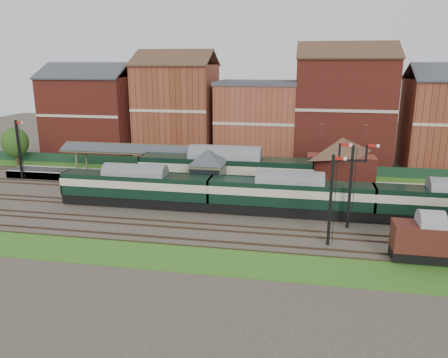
% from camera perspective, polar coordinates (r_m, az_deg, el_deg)
% --- Properties ---
extents(ground, '(160.00, 160.00, 0.00)m').
position_cam_1_polar(ground, '(46.61, 0.64, -4.25)').
color(ground, '#473D33').
rests_on(ground, ground).
extents(grass_back, '(90.00, 4.50, 0.06)m').
position_cam_1_polar(grass_back, '(61.76, 3.24, 0.61)').
color(grass_back, '#2D6619').
rests_on(grass_back, ground).
extents(grass_front, '(90.00, 5.00, 0.06)m').
position_cam_1_polar(grass_front, '(35.71, -2.78, -10.45)').
color(grass_front, '#2D6619').
rests_on(grass_front, ground).
extents(fence, '(90.00, 0.12, 1.50)m').
position_cam_1_polar(fence, '(63.51, 3.48, 1.68)').
color(fence, '#193823').
rests_on(fence, ground).
extents(platform, '(55.00, 3.40, 1.00)m').
position_cam_1_polar(platform, '(56.55, -2.62, -0.25)').
color(platform, '#2D2D2D').
rests_on(platform, ground).
extents(signal_box, '(5.40, 5.40, 6.00)m').
position_cam_1_polar(signal_box, '(49.31, -2.12, 0.70)').
color(signal_box, '#596648').
rests_on(signal_box, ground).
extents(brick_hut, '(3.20, 2.64, 2.94)m').
position_cam_1_polar(brick_hut, '(48.76, 7.12, -2.01)').
color(brick_hut, brown).
rests_on(brick_hut, ground).
extents(station_building, '(8.10, 8.10, 5.90)m').
position_cam_1_polar(station_building, '(54.47, 15.04, 2.40)').
color(station_building, maroon).
rests_on(station_building, platform).
extents(canopy, '(26.00, 3.89, 4.08)m').
position_cam_1_polar(canopy, '(57.28, -8.53, 3.99)').
color(canopy, brown).
rests_on(canopy, platform).
extents(semaphore_bracket, '(3.60, 0.25, 8.18)m').
position_cam_1_polar(semaphore_bracket, '(42.45, 16.27, -0.26)').
color(semaphore_bracket, black).
rests_on(semaphore_bracket, ground).
extents(semaphore_platform_end, '(1.23, 0.25, 8.00)m').
position_cam_1_polar(semaphore_platform_end, '(64.62, -25.19, 3.59)').
color(semaphore_platform_end, black).
rests_on(semaphore_platform_end, ground).
extents(semaphore_siding, '(1.23, 0.25, 8.00)m').
position_cam_1_polar(semaphore_siding, '(38.10, 13.79, -2.56)').
color(semaphore_siding, black).
rests_on(semaphore_siding, ground).
extents(town_backdrop, '(69.00, 10.00, 16.00)m').
position_cam_1_polar(town_backdrop, '(69.28, 4.16, 8.04)').
color(town_backdrop, maroon).
rests_on(town_backdrop, ground).
extents(dmu_train, '(49.95, 2.63, 3.84)m').
position_cam_1_polar(dmu_train, '(45.29, 8.52, -1.99)').
color(dmu_train, black).
rests_on(dmu_train, ground).
extents(platform_railcar, '(20.69, 3.26, 4.77)m').
position_cam_1_polar(platform_railcar, '(52.22, 0.17, 1.04)').
color(platform_railcar, black).
rests_on(platform_railcar, ground).
extents(goods_van_a, '(5.43, 2.35, 3.30)m').
position_cam_1_polar(goods_van_a, '(38.19, 25.13, -7.16)').
color(goods_van_a, black).
rests_on(goods_van_a, ground).
extents(tree_back, '(3.98, 3.98, 5.82)m').
position_cam_1_polar(tree_back, '(74.09, -25.63, 4.33)').
color(tree_back, '#382619').
rests_on(tree_back, ground).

